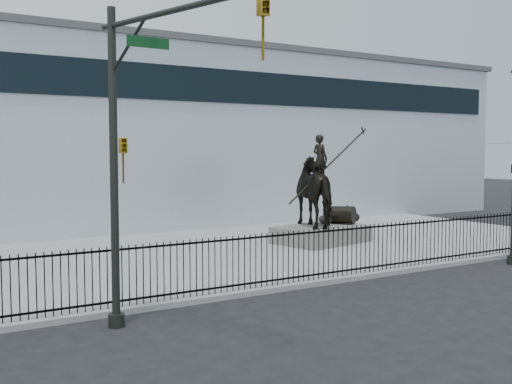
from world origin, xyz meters
TOP-DOWN VIEW (x-y plane):
  - ground at (0.00, 0.00)m, footprint 120.00×120.00m
  - plaza at (0.00, 7.00)m, footprint 30.00×12.00m
  - building at (0.00, 20.00)m, footprint 44.00×14.00m
  - picket_fence at (0.00, 1.25)m, footprint 22.10×0.10m
  - statue_plinth at (3.80, 6.78)m, footprint 4.03×3.15m
  - equestrian_statue at (3.87, 6.80)m, footprint 4.56×3.29m
  - traffic_signal_left at (-6.75, -0.62)m, footprint 1.52×4.84m

SIDE VIEW (x-z plane):
  - ground at x=0.00m, z-range 0.00..0.00m
  - plaza at x=0.00m, z-range 0.00..0.15m
  - statue_plinth at x=3.80m, z-range 0.15..0.83m
  - picket_fence at x=0.00m, z-range 0.15..1.65m
  - equestrian_statue at x=3.87m, z-range 0.28..4.21m
  - traffic_signal_left at x=-6.75m, z-range 0.53..7.53m
  - building at x=0.00m, z-range 0.00..9.00m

